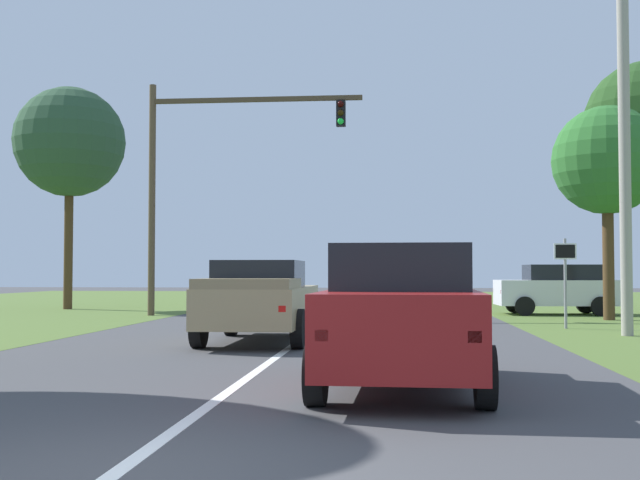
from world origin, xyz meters
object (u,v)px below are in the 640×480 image
Objects in this scene: traffic_light at (205,163)px; extra_tree_2 at (70,143)px; crossing_suv_far at (557,288)px; utility_pole_right at (625,163)px; pickup_truck_lead at (260,300)px; keep_moving_sign at (565,271)px; red_suv_near at (402,313)px; extra_tree_1 at (607,161)px.

traffic_light is 8.20m from extra_tree_2.
utility_pole_right is (-0.29, -9.73, 3.23)m from crossing_suv_far.
extra_tree_2 is (-10.50, 14.64, 5.97)m from pickup_truck_lead.
traffic_light is 3.35× the size of keep_moving_sign.
red_suv_near is 19.82m from crossing_suv_far.
traffic_light is 0.98× the size of utility_pole_right.
extra_tree_2 reaches higher than keep_moving_sign.
extra_tree_1 is at bearing 61.82° from keep_moving_sign.
utility_pole_right reaches higher than red_suv_near.
extra_tree_2 reaches higher than traffic_light.
crossing_suv_far is at bearing -7.11° from extra_tree_2.
extra_tree_2 is (-18.05, 9.76, 5.34)m from keep_moving_sign.
utility_pole_right is 1.21× the size of extra_tree_1.
pickup_truck_lead is (-3.03, 6.73, -0.06)m from red_suv_near.
utility_pole_right is at bearing -32.39° from traffic_light.
extra_tree_1 is (6.73, 15.73, 4.10)m from red_suv_near.
keep_moving_sign is at bearing -118.18° from extra_tree_1.
extra_tree_1 reaches higher than crossing_suv_far.
traffic_light is 1.92× the size of crossing_suv_far.
extra_tree_1 is at bearing 66.85° from red_suv_near.
pickup_truck_lead is at bearing -147.09° from keep_moving_sign.
pickup_truck_lead is at bearing -163.56° from utility_pole_right.
utility_pole_right reaches higher than keep_moving_sign.
crossing_suv_far is 0.46× the size of extra_tree_2.
extra_tree_1 is (2.20, 4.11, 3.53)m from keep_moving_sign.
red_suv_near is at bearing -57.67° from extra_tree_2.
red_suv_near is 11.20m from utility_pole_right.
extra_tree_2 is at bearing 147.43° from utility_pole_right.
traffic_light is 1.19× the size of extra_tree_1.
pickup_truck_lead is 1.22× the size of crossing_suv_far.
utility_pole_right is at bearing -68.28° from keep_moving_sign.
extra_tree_1 reaches higher than keep_moving_sign.
utility_pole_right is at bearing -100.95° from extra_tree_1.
extra_tree_1 reaches higher than red_suv_near.
extra_tree_2 is (-19.00, 12.14, 2.73)m from utility_pole_right.
keep_moving_sign is (4.52, 11.62, 0.57)m from red_suv_near.
utility_pole_right is at bearing 16.44° from pickup_truck_lead.
crossing_suv_far is 0.62× the size of extra_tree_1.
extra_tree_2 is at bearing 151.60° from keep_moving_sign.
keep_moving_sign is 5.85m from extra_tree_1.
crossing_suv_far is 5.36m from extra_tree_1.
traffic_light is at bearing 111.68° from red_suv_near.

